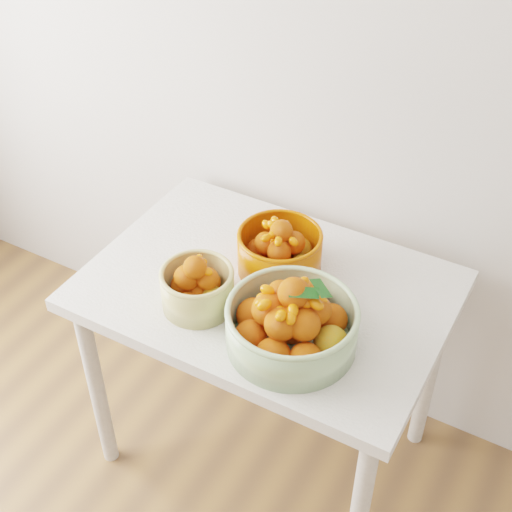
% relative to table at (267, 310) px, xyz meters
% --- Properties ---
extents(table, '(1.00, 0.70, 0.75)m').
position_rel_table_xyz_m(table, '(0.00, 0.00, 0.00)').
color(table, silver).
rests_on(table, ground).
extents(bowl_cream, '(0.25, 0.25, 0.17)m').
position_rel_table_xyz_m(bowl_cream, '(-0.12, -0.16, 0.16)').
color(bowl_cream, tan).
rests_on(bowl_cream, table).
extents(bowl_green, '(0.36, 0.36, 0.22)m').
position_rel_table_xyz_m(bowl_green, '(0.16, -0.17, 0.17)').
color(bowl_green, '#9CBA89').
rests_on(bowl_green, table).
extents(bowl_orange, '(0.30, 0.30, 0.17)m').
position_rel_table_xyz_m(bowl_orange, '(-0.00, 0.08, 0.16)').
color(bowl_orange, '#C24405').
rests_on(bowl_orange, table).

